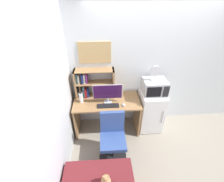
% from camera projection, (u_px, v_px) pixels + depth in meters
% --- Properties ---
extents(wall_back, '(6.40, 0.04, 2.60)m').
position_uv_depth(wall_back, '(169.00, 68.00, 3.15)').
color(wall_back, silver).
rests_on(wall_back, ground_plane).
extents(wall_left, '(0.04, 4.40, 2.60)m').
position_uv_depth(wall_left, '(44.00, 135.00, 1.69)').
color(wall_left, silver).
rests_on(wall_left, ground_plane).
extents(desk, '(1.32, 0.63, 0.78)m').
position_uv_depth(desk, '(107.00, 110.00, 3.21)').
color(desk, '#997047').
rests_on(desk, ground_plane).
extents(hutch_bookshelf, '(0.78, 0.24, 0.59)m').
position_uv_depth(hutch_bookshelf, '(89.00, 83.00, 3.07)').
color(hutch_bookshelf, '#997047').
rests_on(hutch_bookshelf, desk).
extents(monitor, '(0.56, 0.16, 0.40)m').
position_uv_depth(monitor, '(108.00, 93.00, 2.92)').
color(monitor, '#B7B7BC').
rests_on(monitor, desk).
extents(keyboard, '(0.42, 0.12, 0.02)m').
position_uv_depth(keyboard, '(108.00, 106.00, 2.94)').
color(keyboard, black).
rests_on(keyboard, desk).
extents(computer_mouse, '(0.06, 0.08, 0.04)m').
position_uv_depth(computer_mouse, '(124.00, 105.00, 2.94)').
color(computer_mouse, silver).
rests_on(computer_mouse, desk).
extents(water_bottle, '(0.08, 0.08, 0.23)m').
position_uv_depth(water_bottle, '(81.00, 98.00, 3.00)').
color(water_bottle, silver).
rests_on(water_bottle, desk).
extents(mini_fridge, '(0.49, 0.55, 0.91)m').
position_uv_depth(mini_fridge, '(150.00, 110.00, 3.34)').
color(mini_fridge, white).
rests_on(mini_fridge, ground_plane).
extents(microwave, '(0.45, 0.39, 0.28)m').
position_uv_depth(microwave, '(154.00, 87.00, 3.01)').
color(microwave, '#ADADB2').
rests_on(microwave, mini_fridge).
extents(desk_fan, '(0.20, 0.11, 0.30)m').
position_uv_depth(desk_fan, '(155.00, 72.00, 2.83)').
color(desk_fan, silver).
rests_on(desk_fan, microwave).
extents(desk_chair, '(0.50, 0.50, 0.94)m').
position_uv_depth(desk_chair, '(113.00, 140.00, 2.73)').
color(desk_chair, black).
rests_on(desk_chair, ground_plane).
extents(teddy_bear, '(0.13, 0.13, 0.20)m').
position_uv_depth(teddy_bear, '(106.00, 180.00, 2.02)').
color(teddy_bear, '#AD7F51').
rests_on(teddy_bear, bed).
extents(wall_corkboard, '(0.60, 0.02, 0.40)m').
position_uv_depth(wall_corkboard, '(95.00, 53.00, 2.84)').
color(wall_corkboard, tan).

